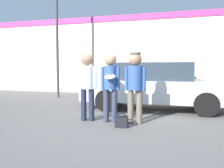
# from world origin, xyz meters

# --- Properties ---
(ground_plane) EXTENTS (56.00, 56.00, 0.00)m
(ground_plane) POSITION_xyz_m (0.00, 0.00, 0.00)
(ground_plane) COLOR #5B5956
(storefront_building) EXTENTS (24.00, 0.22, 4.12)m
(storefront_building) POSITION_xyz_m (0.00, 5.80, 2.09)
(storefront_building) COLOR beige
(storefront_building) RESTS_ON ground
(person_left) EXTENTS (0.51, 0.34, 1.77)m
(person_left) POSITION_xyz_m (-0.92, -0.26, 1.06)
(person_left) COLOR #1E2338
(person_left) RESTS_ON ground
(person_middle_with_frisbee) EXTENTS (0.49, 0.53, 1.77)m
(person_middle_with_frisbee) POSITION_xyz_m (-0.29, -0.28, 1.06)
(person_middle_with_frisbee) COLOR #2D3347
(person_middle_with_frisbee) RESTS_ON ground
(person_right) EXTENTS (0.53, 0.36, 1.77)m
(person_right) POSITION_xyz_m (0.34, -0.23, 1.08)
(person_right) COLOR #665B4C
(person_right) RESTS_ON ground
(parked_car_near) EXTENTS (4.78, 1.78, 1.56)m
(parked_car_near) POSITION_xyz_m (0.67, 1.83, 0.79)
(parked_car_near) COLOR #B7BABF
(parked_car_near) RESTS_ON ground
(street_lamp) EXTENTS (1.16, 0.35, 6.27)m
(street_lamp) POSITION_xyz_m (-3.77, 3.66, 3.79)
(street_lamp) COLOR #38383D
(street_lamp) RESTS_ON ground
(shrub) EXTENTS (1.16, 1.16, 1.16)m
(shrub) POSITION_xyz_m (1.87, 5.03, 0.58)
(shrub) COLOR #285B2D
(shrub) RESTS_ON ground
(handbag) EXTENTS (0.30, 0.23, 0.31)m
(handbag) POSITION_xyz_m (0.10, -0.68, 0.15)
(handbag) COLOR black
(handbag) RESTS_ON ground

